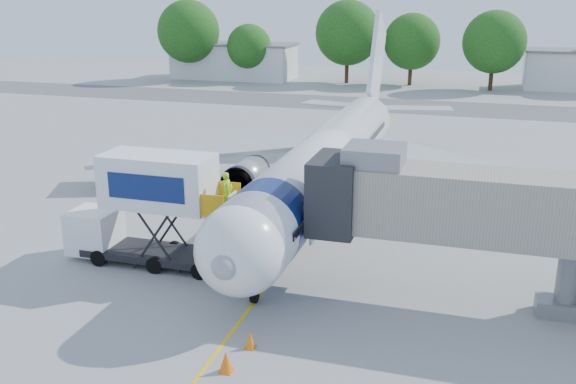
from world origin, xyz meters
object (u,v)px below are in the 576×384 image
(aircraft, at_px, (329,159))
(catering_hiloader, at_px, (148,209))
(jet_bridge, at_px, (458,205))
(ground_tug, at_px, (279,369))

(aircraft, bearing_deg, catering_hiloader, -119.38)
(jet_bridge, xyz_separation_m, catering_hiloader, (-14.25, -0.00, -1.58))
(catering_hiloader, bearing_deg, ground_tug, -41.55)
(jet_bridge, relative_size, catering_hiloader, 1.63)
(jet_bridge, bearing_deg, aircraft, 125.70)
(aircraft, distance_m, jet_bridge, 13.77)
(catering_hiloader, xyz_separation_m, ground_tug, (9.14, -8.10, -2.07))
(aircraft, relative_size, ground_tug, 10.14)
(aircraft, relative_size, jet_bridge, 2.71)
(jet_bridge, bearing_deg, ground_tug, -122.28)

